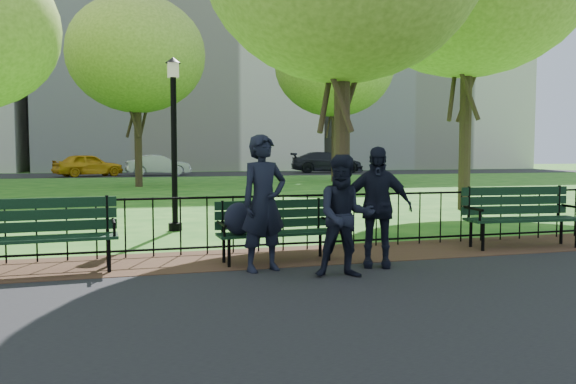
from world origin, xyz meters
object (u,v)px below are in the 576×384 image
object	(u,v)px
lamppost	(174,137)
person_mid	(345,216)
park_bench_main	(258,221)
park_bench_left_a	(42,227)
tree_far_c	(137,54)
park_bench_right_a	(520,210)
person_right	(376,207)
sedan_dark	(327,162)
taxi	(88,165)
person_left	(264,203)
tree_far_e	(334,66)
sedan_silver	(158,165)

from	to	relation	value
lamppost	person_mid	world-z (taller)	lamppost
park_bench_main	person_mid	xyz separation A→B (m)	(0.85, -1.15, 0.17)
park_bench_left_a	tree_far_c	bearing A→B (deg)	81.95
park_bench_main	park_bench_right_a	bearing A→B (deg)	-0.31
person_mid	person_right	bearing A→B (deg)	50.96
park_bench_left_a	park_bench_right_a	bearing A→B (deg)	-3.28
lamppost	sedan_dark	xyz separation A→B (m)	(13.81, 29.72, -1.05)
park_bench_left_a	sedan_dark	bearing A→B (deg)	61.04
person_right	sedan_dark	distance (m)	35.99
tree_far_c	taxi	distance (m)	13.80
park_bench_main	person_left	distance (m)	0.60
lamppost	person_right	xyz separation A→B (m)	(2.36, -4.40, -1.04)
park_bench_main	sedan_dark	distance (m)	35.89
park_bench_main	person_left	bearing A→B (deg)	-97.24
lamppost	taxi	size ratio (longest dim) A/B	0.78
park_bench_left_a	park_bench_main	bearing A→B (deg)	-6.77
park_bench_right_a	lamppost	world-z (taller)	lamppost
park_bench_right_a	tree_far_e	world-z (taller)	tree_far_e
tree_far_e	taxi	distance (m)	17.77
tree_far_c	tree_far_e	distance (m)	10.51
park_bench_right_a	tree_far_c	distance (m)	20.50
tree_far_e	sedan_dark	xyz separation A→B (m)	(3.99, 12.34, -5.42)
tree_far_c	person_right	xyz separation A→B (m)	(2.85, -19.75, -5.19)
person_right	sedan_dark	size ratio (longest dim) A/B	0.29
park_bench_right_a	sedan_dark	size ratio (longest dim) A/B	0.35
park_bench_main	sedan_silver	distance (m)	31.71
park_bench_main	person_right	world-z (taller)	person_right
lamppost	tree_far_c	world-z (taller)	tree_far_c
tree_far_e	sedan_dark	world-z (taller)	tree_far_e
park_bench_main	tree_far_e	bearing A→B (deg)	64.15
tree_far_e	taxi	bearing A→B (deg)	142.19
person_left	person_mid	bearing A→B (deg)	-52.14
taxi	tree_far_e	bearing A→B (deg)	-152.59
taxi	sedan_dark	size ratio (longest dim) A/B	0.79
park_bench_right_a	person_left	xyz separation A→B (m)	(-4.50, -0.72, 0.28)
tree_far_e	sedan_silver	size ratio (longest dim) A/B	2.09
person_left	person_right	xyz separation A→B (m)	(1.54, -0.13, -0.08)
park_bench_left_a	tree_far_e	distance (m)	24.71
sedan_silver	park_bench_main	bearing A→B (deg)	174.09
person_mid	sedan_dark	distance (m)	36.68
tree_far_c	sedan_dark	distance (m)	20.93
person_left	park_bench_right_a	bearing A→B (deg)	-7.48
person_right	tree_far_e	bearing A→B (deg)	93.88
tree_far_e	person_left	xyz separation A→B (m)	(-8.99, -21.65, -5.34)
sedan_silver	person_right	bearing A→B (deg)	176.74
park_bench_left_a	person_mid	bearing A→B (deg)	-23.28
park_bench_left_a	person_right	size ratio (longest dim) A/B	1.16
tree_far_c	person_right	size ratio (longest dim) A/B	5.31
tree_far_e	person_right	xyz separation A→B (m)	(-7.46, -21.78, -5.41)
taxi	sedan_dark	bearing A→B (deg)	-108.26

